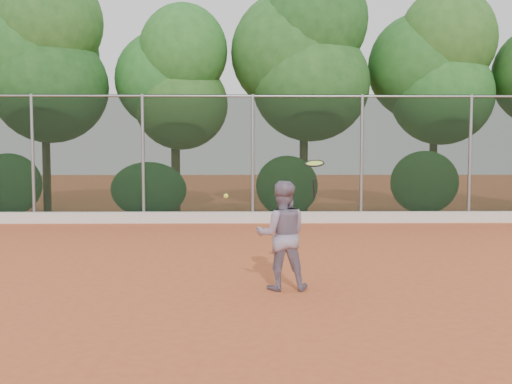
{
  "coord_description": "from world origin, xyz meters",
  "views": [
    {
      "loc": [
        -0.15,
        -8.65,
        1.92
      ],
      "look_at": [
        0.0,
        1.0,
        1.25
      ],
      "focal_mm": 40.0,
      "sensor_mm": 36.0,
      "label": 1
    }
  ],
  "objects": [
    {
      "name": "tennis_racket",
      "position": [
        0.79,
        -0.76,
        1.73
      ],
      "size": [
        0.34,
        0.34,
        0.54
      ],
      "color": "black",
      "rests_on": "ground"
    },
    {
      "name": "ground",
      "position": [
        0.0,
        0.0,
        0.0
      ],
      "size": [
        80.0,
        80.0,
        0.0
      ],
      "primitive_type": "plane",
      "color": "#C85B2F",
      "rests_on": "ground"
    },
    {
      "name": "foliage_backdrop",
      "position": [
        -0.55,
        8.98,
        4.4
      ],
      "size": [
        23.7,
        3.63,
        7.55
      ],
      "color": "#422B19",
      "rests_on": "ground"
    },
    {
      "name": "chainlink_fence",
      "position": [
        -0.0,
        7.0,
        1.86
      ],
      "size": [
        24.09,
        0.09,
        3.5
      ],
      "color": "black",
      "rests_on": "ground"
    },
    {
      "name": "tennis_ball_in_flight",
      "position": [
        -0.45,
        -0.55,
        1.3
      ],
      "size": [
        0.07,
        0.07,
        0.07
      ],
      "color": "#D7FB39",
      "rests_on": "ground"
    },
    {
      "name": "concrete_curb",
      "position": [
        0.0,
        6.82,
        0.15
      ],
      "size": [
        24.0,
        0.2,
        0.3
      ],
      "primitive_type": "cube",
      "color": "silver",
      "rests_on": "ground"
    },
    {
      "name": "tennis_player",
      "position": [
        0.33,
        -0.75,
        0.76
      ],
      "size": [
        0.74,
        0.58,
        1.53
      ],
      "primitive_type": "imported",
      "rotation": [
        0.0,
        0.0,
        3.15
      ],
      "color": "gray",
      "rests_on": "ground"
    }
  ]
}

